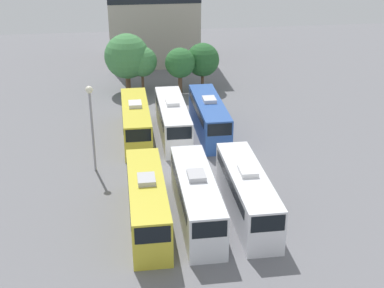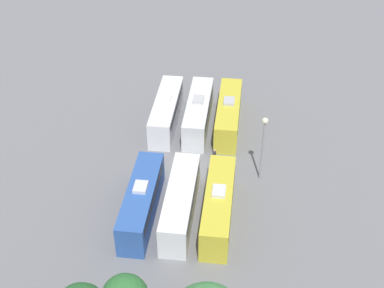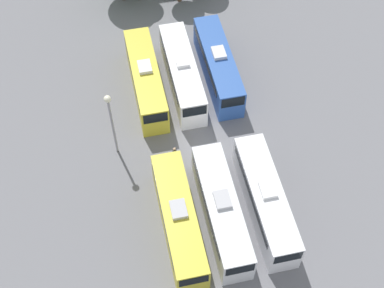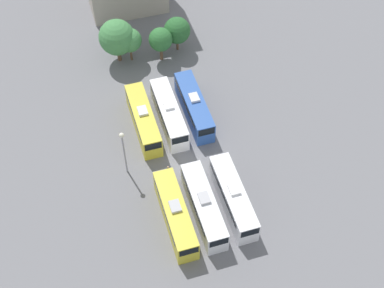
{
  "view_description": "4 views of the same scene",
  "coord_description": "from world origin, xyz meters",
  "views": [
    {
      "loc": [
        -5.0,
        -40.23,
        20.58
      ],
      "look_at": [
        0.57,
        -0.93,
        2.78
      ],
      "focal_mm": 50.0,
      "sensor_mm": 36.0,
      "label": 1
    },
    {
      "loc": [
        -5.6,
        43.33,
        35.74
      ],
      "look_at": [
        -0.17,
        -1.06,
        2.16
      ],
      "focal_mm": 50.0,
      "sensor_mm": 36.0,
      "label": 2
    },
    {
      "loc": [
        -6.72,
        -27.15,
        39.44
      ],
      "look_at": [
        -1.12,
        -1.51,
        2.61
      ],
      "focal_mm": 50.0,
      "sensor_mm": 36.0,
      "label": 3
    },
    {
      "loc": [
        -11.1,
        -39.17,
        55.02
      ],
      "look_at": [
        1.06,
        0.73,
        2.79
      ],
      "focal_mm": 50.0,
      "sensor_mm": 36.0,
      "label": 4
    }
  ],
  "objects": [
    {
      "name": "tree_2",
      "position": [
        2.13,
        19.97,
        3.74
      ],
      "size": [
        3.51,
        3.51,
        5.53
      ],
      "color": "brown",
      "rests_on": "ground_plane"
    },
    {
      "name": "bus_3",
      "position": [
        -3.65,
        7.43,
        1.8
      ],
      "size": [
        2.52,
        10.92,
        3.63
      ],
      "color": "gold",
      "rests_on": "ground_plane"
    },
    {
      "name": "worker_person",
      "position": [
        -2.56,
        -0.98,
        0.79
      ],
      "size": [
        0.36,
        0.36,
        1.71
      ],
      "color": "#333338",
      "rests_on": "ground_plane"
    },
    {
      "name": "ground_plane",
      "position": [
        0.0,
        0.0,
        0.0
      ],
      "size": [
        111.19,
        111.19,
        0.0
      ],
      "primitive_type": "plane",
      "color": "slate"
    },
    {
      "name": "bus_0",
      "position": [
        -3.56,
        -7.81,
        1.8
      ],
      "size": [
        2.52,
        10.92,
        3.63
      ],
      "color": "gold",
      "rests_on": "ground_plane"
    },
    {
      "name": "bus_5",
      "position": [
        3.48,
        7.73,
        1.8
      ],
      "size": [
        2.52,
        10.92,
        3.63
      ],
      "color": "#2D56A8",
      "rests_on": "ground_plane"
    },
    {
      "name": "bus_4",
      "position": [
        -0.12,
        7.44,
        1.8
      ],
      "size": [
        2.52,
        10.92,
        3.63
      ],
      "color": "white",
      "rests_on": "ground_plane"
    },
    {
      "name": "light_pole",
      "position": [
        -7.42,
        1.04,
        5.08
      ],
      "size": [
        0.6,
        0.6,
        7.45
      ],
      "color": "gray",
      "rests_on": "ground_plane"
    },
    {
      "name": "tree_0",
      "position": [
        -3.96,
        21.6,
        4.34
      ],
      "size": [
        5.27,
        5.27,
        7.0
      ],
      "color": "brown",
      "rests_on": "ground_plane"
    },
    {
      "name": "tree_1",
      "position": [
        -2.23,
        21.13,
        3.76
      ],
      "size": [
        3.55,
        3.55,
        5.55
      ],
      "color": "brown",
      "rests_on": "ground_plane"
    },
    {
      "name": "bus_1",
      "position": [
        -0.08,
        -7.71,
        1.8
      ],
      "size": [
        2.52,
        10.92,
        3.63
      ],
      "color": "silver",
      "rests_on": "ground_plane"
    },
    {
      "name": "bus_2",
      "position": [
        3.61,
        -7.57,
        1.8
      ],
      "size": [
        2.52,
        10.92,
        3.63
      ],
      "color": "white",
      "rests_on": "ground_plane"
    },
    {
      "name": "tree_3",
      "position": [
        5.03,
        21.39,
        3.64
      ],
      "size": [
        4.0,
        4.0,
        5.65
      ],
      "color": "brown",
      "rests_on": "ground_plane"
    }
  ]
}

